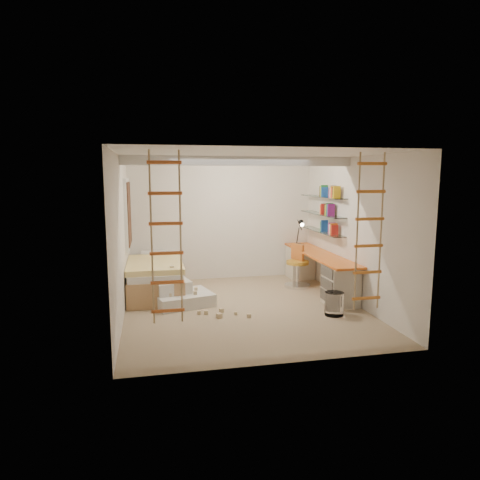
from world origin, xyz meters
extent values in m
plane|color=#92805E|center=(0.00, 0.00, 0.00)|extent=(4.50, 4.50, 0.00)
cube|color=white|center=(0.00, 0.30, 2.52)|extent=(4.00, 0.18, 0.16)
cube|color=white|center=(-1.97, 1.50, 1.55)|extent=(0.06, 1.15, 1.35)
cube|color=#4C2D1E|center=(-1.93, 1.50, 1.55)|extent=(0.02, 1.00, 1.20)
cylinder|color=white|center=(1.38, -0.67, 0.19)|extent=(0.31, 0.31, 0.39)
cube|color=orange|center=(1.72, 0.83, 0.73)|extent=(0.55, 2.80, 0.04)
cube|color=beige|center=(1.72, 1.93, 0.35)|extent=(0.52, 0.55, 0.71)
cube|color=beige|center=(1.72, -0.17, 0.35)|extent=(0.52, 0.55, 0.71)
cube|color=#4C4742|center=(1.45, -0.17, 0.61)|extent=(0.02, 0.50, 0.18)
cube|color=#4C4742|center=(1.45, -0.17, 0.39)|extent=(0.02, 0.50, 0.18)
cube|color=#4C4742|center=(1.45, -0.17, 0.17)|extent=(0.02, 0.50, 0.18)
cube|color=white|center=(1.87, 1.13, 1.15)|extent=(0.25, 1.80, 0.01)
cube|color=white|center=(1.87, 1.13, 1.50)|extent=(0.25, 1.80, 0.01)
cube|color=white|center=(1.87, 1.13, 1.85)|extent=(0.25, 1.80, 0.01)
cube|color=#AD7F51|center=(-1.48, 1.23, 0.23)|extent=(1.00, 2.00, 0.45)
cube|color=white|center=(-1.48, 1.23, 0.51)|extent=(0.95, 1.95, 0.12)
cube|color=yellow|center=(-1.48, 1.08, 0.62)|extent=(1.02, 1.60, 0.10)
cube|color=white|center=(-1.48, 2.03, 0.63)|extent=(0.55, 0.35, 0.12)
cylinder|color=black|center=(1.67, 1.98, 0.76)|extent=(0.14, 0.14, 0.02)
cylinder|color=black|center=(1.67, 1.98, 0.95)|extent=(0.02, 0.15, 0.36)
cylinder|color=black|center=(1.67, 1.88, 1.20)|extent=(0.02, 0.27, 0.20)
cone|color=black|center=(1.67, 1.76, 1.25)|extent=(0.12, 0.14, 0.15)
cylinder|color=#FFEABF|center=(1.67, 1.72, 1.22)|extent=(0.08, 0.04, 0.08)
cylinder|color=#B38222|center=(1.39, 1.16, 0.51)|extent=(0.60, 0.60, 0.07)
cube|color=#C56526|center=(1.40, 1.23, 0.72)|extent=(0.17, 0.34, 0.33)
cylinder|color=silver|center=(1.39, 1.16, 0.28)|extent=(0.07, 0.07, 0.46)
cylinder|color=silver|center=(1.39, 1.16, 0.03)|extent=(0.68, 0.68, 0.05)
cube|color=silver|center=(-1.01, 0.41, 0.11)|extent=(1.13, 0.98, 0.22)
cube|color=silver|center=(-1.19, 0.48, 0.32)|extent=(0.70, 0.62, 0.22)
cube|color=#CCB284|center=(-1.19, 0.48, 0.47)|extent=(0.10, 0.10, 0.08)
cube|color=#CCB284|center=(-1.19, 0.48, 0.55)|extent=(0.09, 0.09, 0.07)
cube|color=#CCB284|center=(-1.19, 0.48, 0.64)|extent=(0.07, 0.07, 0.12)
cube|color=#CCB284|center=(-0.81, 0.27, 0.25)|extent=(0.06, 0.06, 0.06)
cube|color=#CCB284|center=(-0.77, 0.53, 0.25)|extent=(0.06, 0.06, 0.06)
cube|color=#CCB284|center=(-1.25, 0.24, 0.25)|extent=(0.06, 0.06, 0.06)
cube|color=#CCB284|center=(-0.02, -0.50, 0.04)|extent=(0.07, 0.07, 0.07)
cube|color=#CCB284|center=(-0.79, -0.17, 0.04)|extent=(0.07, 0.07, 0.07)
cube|color=#CCB284|center=(-0.68, -0.20, 0.04)|extent=(0.07, 0.07, 0.07)
cube|color=#CCB284|center=(-0.50, -0.43, 0.04)|extent=(0.07, 0.07, 0.07)
cube|color=#CCB284|center=(-0.20, -0.33, 0.04)|extent=(0.07, 0.07, 0.07)
cube|color=#CCB284|center=(-0.41, -0.15, 0.04)|extent=(0.07, 0.07, 0.07)
cube|color=red|center=(1.87, 1.13, 1.27)|extent=(0.14, 0.46, 0.22)
cube|color=orange|center=(1.87, 1.13, 1.62)|extent=(0.14, 0.58, 0.22)
cube|color=white|center=(1.87, 1.13, 1.97)|extent=(0.14, 0.70, 0.22)
camera|label=1|loc=(-1.52, -6.98, 2.28)|focal=32.00mm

